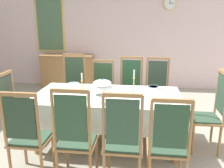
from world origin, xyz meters
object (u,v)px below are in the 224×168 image
(chair_south_b, at_px, (75,136))
(spoon_primary, at_px, (161,88))
(bowl_near_left, at_px, (153,87))
(spoon_secondary, at_px, (66,85))
(chair_north_b, at_px, (102,90))
(dining_table, at_px, (108,100))
(chair_head_west, at_px, (15,105))
(bowl_far_left, at_px, (106,102))
(framed_painting, at_px, (50,23))
(chair_south_d, at_px, (168,143))
(candlestick_west, at_px, (82,86))
(chair_north_a, at_px, (73,87))
(chair_south_a, at_px, (28,134))
(soup_tureen, at_px, (102,87))
(bowl_near_right, at_px, (74,84))
(chair_north_d, at_px, (157,90))
(chair_head_east, at_px, (210,111))
(chair_north_c, at_px, (131,89))
(candlestick_east, at_px, (134,85))
(sideboard, at_px, (68,71))
(chair_south_c, at_px, (123,139))
(mounted_clock, at_px, (170,3))

(chair_south_b, bearing_deg, spoon_primary, 52.58)
(bowl_near_left, relative_size, spoon_secondary, 1.06)
(chair_north_b, height_order, spoon_primary, chair_north_b)
(dining_table, relative_size, chair_head_west, 1.99)
(bowl_far_left, relative_size, framed_painting, 0.10)
(chair_south_d, bearing_deg, bowl_near_left, 94.57)
(candlestick_west, bearing_deg, chair_north_a, 113.75)
(chair_south_a, xyz_separation_m, bowl_far_left, (0.82, 0.54, 0.24))
(soup_tureen, distance_m, bowl_near_right, 0.69)
(chair_south_b, distance_m, chair_north_d, 2.14)
(chair_north_d, bearing_deg, soup_tureen, 47.65)
(chair_north_d, xyz_separation_m, bowl_near_left, (-0.11, -0.57, 0.21))
(chair_south_a, height_order, chair_head_east, chair_head_east)
(chair_north_a, bearing_deg, chair_north_d, 179.92)
(chair_north_c, xyz_separation_m, bowl_near_left, (0.38, -0.57, 0.21))
(candlestick_east, distance_m, sideboard, 3.55)
(candlestick_west, bearing_deg, chair_north_d, 39.14)
(chair_north_c, bearing_deg, spoon_primary, 132.56)
(chair_head_west, distance_m, soup_tureen, 1.42)
(chair_south_c, relative_size, framed_painting, 0.73)
(candlestick_east, relative_size, bowl_near_right, 1.98)
(chair_north_d, bearing_deg, candlestick_west, 39.14)
(chair_north_d, height_order, chair_head_west, chair_north_d)
(chair_south_c, relative_size, bowl_near_right, 5.96)
(bowl_far_left, bearing_deg, chair_south_c, -63.71)
(sideboard, height_order, framed_painting, framed_painting)
(sideboard, bearing_deg, chair_north_c, 132.44)
(spoon_primary, bearing_deg, chair_south_a, -147.26)
(candlestick_east, xyz_separation_m, bowl_near_left, (0.30, 0.38, -0.13))
(spoon_primary, distance_m, mounted_clock, 3.17)
(chair_south_d, height_order, mounted_clock, mounted_clock)
(dining_table, height_order, spoon_primary, spoon_primary)
(candlestick_east, bearing_deg, chair_head_east, 0.00)
(dining_table, distance_m, spoon_primary, 0.90)
(chair_north_d, height_order, framed_painting, framed_painting)
(sideboard, bearing_deg, bowl_near_left, 130.68)
(bowl_near_right, bearing_deg, soup_tureen, -36.64)
(candlestick_west, bearing_deg, bowl_near_left, 19.69)
(chair_north_a, distance_m, bowl_near_right, 0.60)
(chair_head_west, height_order, mounted_clock, mounted_clock)
(chair_north_a, relative_size, chair_north_d, 1.03)
(bowl_near_right, distance_m, bowl_far_left, 1.04)
(chair_south_a, height_order, chair_south_d, chair_south_a)
(spoon_secondary, bearing_deg, mounted_clock, 43.10)
(chair_south_b, xyz_separation_m, candlestick_east, (0.61, 0.94, 0.35))
(chair_south_b, bearing_deg, chair_south_d, 0.21)
(candlestick_east, bearing_deg, chair_north_c, 94.79)
(chair_head_west, relative_size, framed_painting, 0.68)
(chair_north_d, relative_size, candlestick_east, 3.10)
(chair_head_west, xyz_separation_m, candlestick_east, (1.84, 0.00, 0.38))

